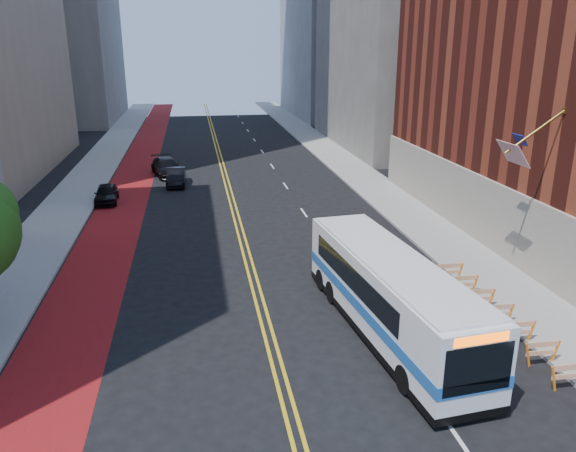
# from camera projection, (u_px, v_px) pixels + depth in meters

# --- Properties ---
(ground) EXTENTS (160.00, 160.00, 0.00)m
(ground) POSITION_uv_depth(u_px,v_px,m) (290.00, 411.00, 18.24)
(ground) COLOR black
(ground) RESTS_ON ground
(sidewalk_left) EXTENTS (4.00, 140.00, 0.15)m
(sidewalk_left) POSITION_uv_depth(u_px,v_px,m) (77.00, 193.00, 44.44)
(sidewalk_left) COLOR gray
(sidewalk_left) RESTS_ON ground
(sidewalk_right) EXTENTS (4.00, 140.00, 0.15)m
(sidewalk_right) POSITION_uv_depth(u_px,v_px,m) (368.00, 182.00, 48.24)
(sidewalk_right) COLOR gray
(sidewalk_right) RESTS_ON ground
(bus_lane_paint) EXTENTS (3.60, 140.00, 0.01)m
(bus_lane_paint) POSITION_uv_depth(u_px,v_px,m) (127.00, 192.00, 45.08)
(bus_lane_paint) COLOR maroon
(bus_lane_paint) RESTS_ON ground
(center_line_inner) EXTENTS (0.14, 140.00, 0.01)m
(center_line_inner) POSITION_uv_depth(u_px,v_px,m) (226.00, 188.00, 46.34)
(center_line_inner) COLOR gold
(center_line_inner) RESTS_ON ground
(center_line_outer) EXTENTS (0.14, 140.00, 0.01)m
(center_line_outer) POSITION_uv_depth(u_px,v_px,m) (231.00, 188.00, 46.39)
(center_line_outer) COLOR gold
(center_line_outer) RESTS_ON ground
(lane_dashes) EXTENTS (0.14, 98.20, 0.01)m
(lane_dashes) POSITION_uv_depth(u_px,v_px,m) (272.00, 166.00, 54.63)
(lane_dashes) COLOR silver
(lane_dashes) RESTS_ON ground
(construction_barriers) EXTENTS (1.42, 10.91, 1.00)m
(construction_barriers) POSITION_uv_depth(u_px,v_px,m) (508.00, 320.00, 22.76)
(construction_barriers) COLOR orange
(construction_barriers) RESTS_ON ground
(transit_bus) EXTENTS (3.93, 12.46, 3.37)m
(transit_bus) POSITION_uv_depth(u_px,v_px,m) (389.00, 293.00, 22.66)
(transit_bus) COLOR white
(transit_bus) RESTS_ON ground
(car_a) EXTENTS (1.80, 4.06, 1.36)m
(car_a) POSITION_uv_depth(u_px,v_px,m) (106.00, 194.00, 42.01)
(car_a) COLOR black
(car_a) RESTS_ON ground
(car_b) EXTENTS (1.60, 4.35, 1.42)m
(car_b) POSITION_uv_depth(u_px,v_px,m) (176.00, 177.00, 47.15)
(car_b) COLOR black
(car_b) RESTS_ON ground
(car_c) EXTENTS (3.32, 5.66, 1.54)m
(car_c) POSITION_uv_depth(u_px,v_px,m) (167.00, 167.00, 50.66)
(car_c) COLOR black
(car_c) RESTS_ON ground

